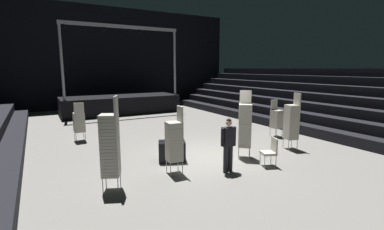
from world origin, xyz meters
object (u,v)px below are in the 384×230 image
object	(u,v)px
man_with_tie	(228,142)
chair_stack_front_right	(174,140)
stage_riser	(121,103)
loose_chair_near_man	(270,150)
chair_stack_mid_left	(245,125)
chair_stack_mid_centre	(110,144)
chair_stack_mid_right	(292,121)
equipment_road_case	(172,151)
chair_stack_front_left	(276,118)
chair_stack_rear_left	(79,122)

from	to	relation	value
man_with_tie	chair_stack_front_right	bearing A→B (deg)	-29.58
stage_riser	loose_chair_near_man	xyz separation A→B (m)	(1.26, -13.21, -0.16)
chair_stack_mid_left	chair_stack_mid_centre	size ratio (longest dim) A/B	0.97
chair_stack_mid_right	chair_stack_mid_centre	world-z (taller)	chair_stack_mid_centre
chair_stack_mid_right	equipment_road_case	world-z (taller)	chair_stack_mid_right
chair_stack_front_right	chair_stack_mid_right	bearing A→B (deg)	-83.38
chair_stack_front_left	chair_stack_rear_left	world-z (taller)	same
man_with_tie	chair_stack_mid_centre	size ratio (longest dim) A/B	0.68
chair_stack_mid_left	equipment_road_case	bearing A→B (deg)	17.54
chair_stack_mid_left	equipment_road_case	distance (m)	2.71
chair_stack_rear_left	loose_chair_near_man	bearing A→B (deg)	-54.91
chair_stack_front_right	chair_stack_mid_centre	world-z (taller)	chair_stack_mid_centre
chair_stack_front_left	chair_stack_mid_right	xyz separation A→B (m)	(-1.04, -1.75, 0.25)
equipment_road_case	man_with_tie	bearing A→B (deg)	-59.20
chair_stack_front_left	chair_stack_mid_centre	xyz separation A→B (m)	(-8.11, -2.10, 0.38)
stage_riser	chair_stack_mid_right	distance (m)	12.64
chair_stack_front_left	chair_stack_rear_left	distance (m)	8.90
chair_stack_mid_left	loose_chair_near_man	xyz separation A→B (m)	(0.16, -1.10, -0.66)
chair_stack_front_left	chair_stack_mid_left	xyz separation A→B (m)	(-3.35, -1.70, 0.34)
chair_stack_mid_left	chair_stack_rear_left	size ratio (longest dim) A/B	1.40
chair_stack_rear_left	equipment_road_case	world-z (taller)	chair_stack_rear_left
chair_stack_front_left	chair_stack_rear_left	bearing A→B (deg)	-26.89
chair_stack_front_right	chair_stack_rear_left	bearing A→B (deg)	25.29
chair_stack_front_right	loose_chair_near_man	size ratio (longest dim) A/B	2.17
chair_stack_rear_left	man_with_tie	bearing A→B (deg)	-63.42
stage_riser	loose_chair_near_man	world-z (taller)	stage_riser
equipment_road_case	loose_chair_near_man	xyz separation A→B (m)	(2.57, -2.03, 0.19)
man_with_tie	chair_stack_mid_centre	bearing A→B (deg)	-11.06
chair_stack_front_right	chair_stack_mid_centre	xyz separation A→B (m)	(-1.95, -0.27, 0.21)
loose_chair_near_man	chair_stack_front_right	bearing A→B (deg)	93.16
man_with_tie	chair_stack_front_left	world-z (taller)	chair_stack_front_left
equipment_road_case	chair_stack_mid_centre	bearing A→B (deg)	-150.75
chair_stack_front_right	chair_stack_rear_left	size ratio (longest dim) A/B	1.20
chair_stack_front_left	chair_stack_mid_left	world-z (taller)	chair_stack_mid_left
loose_chair_near_man	man_with_tie	bearing A→B (deg)	101.72
chair_stack_front_left	chair_stack_front_right	size ratio (longest dim) A/B	0.83
chair_stack_mid_centre	man_with_tie	bearing A→B (deg)	-73.32
man_with_tie	chair_stack_mid_left	xyz separation A→B (m)	(1.35, 0.85, 0.25)
man_with_tie	chair_stack_mid_right	xyz separation A→B (m)	(3.66, 0.80, 0.16)
chair_stack_mid_left	loose_chair_near_man	bearing A→B (deg)	136.98
man_with_tie	equipment_road_case	bearing A→B (deg)	-62.71
man_with_tie	equipment_road_case	distance (m)	2.15
stage_riser	chair_stack_mid_centre	size ratio (longest dim) A/B	3.21
stage_riser	chair_stack_rear_left	world-z (taller)	stage_riser
equipment_road_case	loose_chair_near_man	distance (m)	3.28
chair_stack_front_left	chair_stack_mid_centre	world-z (taller)	chair_stack_mid_centre
chair_stack_front_left	chair_stack_mid_right	distance (m)	2.05
chair_stack_mid_left	chair_stack_mid_right	world-z (taller)	chair_stack_mid_left
stage_riser	chair_stack_mid_left	world-z (taller)	stage_riser
equipment_road_case	chair_stack_front_left	bearing A→B (deg)	7.69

